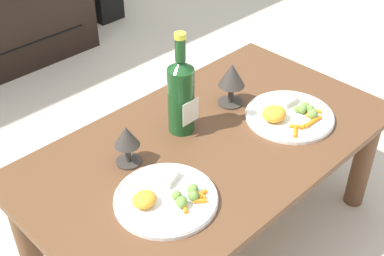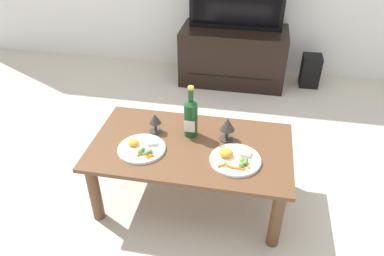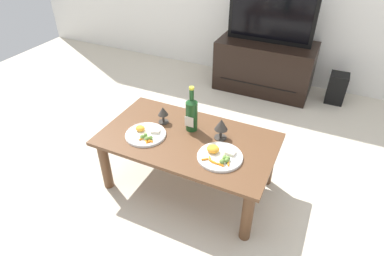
{
  "view_description": "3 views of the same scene",
  "coord_description": "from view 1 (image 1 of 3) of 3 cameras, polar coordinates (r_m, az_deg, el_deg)",
  "views": [
    {
      "loc": [
        -0.9,
        -0.83,
        1.39
      ],
      "look_at": [
        -0.05,
        0.03,
        0.48
      ],
      "focal_mm": 47.72,
      "sensor_mm": 36.0,
      "label": 1
    },
    {
      "loc": [
        0.32,
        -1.67,
        1.73
      ],
      "look_at": [
        -0.0,
        0.04,
        0.53
      ],
      "focal_mm": 34.15,
      "sensor_mm": 36.0,
      "label": 2
    },
    {
      "loc": [
        0.76,
        -1.55,
        1.73
      ],
      "look_at": [
        0.01,
        0.05,
        0.48
      ],
      "focal_mm": 30.11,
      "sensor_mm": 36.0,
      "label": 3
    }
  ],
  "objects": [
    {
      "name": "dinner_plate_left",
      "position": [
        1.35,
        -2.93,
        -7.79
      ],
      "size": [
        0.28,
        0.28,
        0.05
      ],
      "color": "white",
      "rests_on": "dining_table"
    },
    {
      "name": "goblet_right",
      "position": [
        1.67,
        4.47,
        5.68
      ],
      "size": [
        0.09,
        0.09,
        0.15
      ],
      "color": "#38332D",
      "rests_on": "dining_table"
    },
    {
      "name": "ground_plane",
      "position": [
        1.85,
        1.75,
        -11.94
      ],
      "size": [
        6.4,
        6.4,
        0.0
      ],
      "primitive_type": "plane",
      "color": "beige"
    },
    {
      "name": "dinner_plate_right",
      "position": [
        1.67,
        10.79,
        1.47
      ],
      "size": [
        0.29,
        0.29,
        0.06
      ],
      "color": "white",
      "rests_on": "dining_table"
    },
    {
      "name": "dining_table",
      "position": [
        1.6,
        1.98,
        -3.53
      ],
      "size": [
        1.18,
        0.66,
        0.43
      ],
      "color": "brown",
      "rests_on": "ground_plane"
    },
    {
      "name": "goblet_left",
      "position": [
        1.44,
        -7.31,
        -1.23
      ],
      "size": [
        0.07,
        0.07,
        0.13
      ],
      "color": "#38332D",
      "rests_on": "dining_table"
    },
    {
      "name": "wine_bottle",
      "position": [
        1.53,
        -1.24,
        3.89
      ],
      "size": [
        0.08,
        0.08,
        0.33
      ],
      "color": "#19471E",
      "rests_on": "dining_table"
    }
  ]
}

